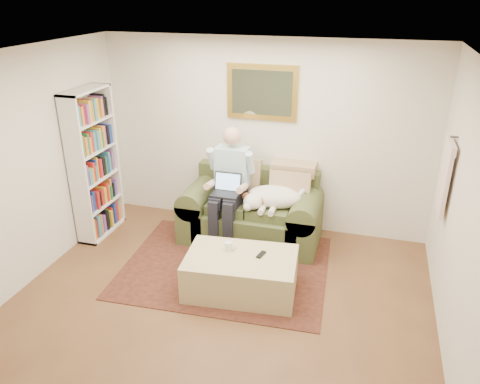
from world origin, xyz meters
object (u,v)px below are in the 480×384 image
at_px(bookshelf, 94,165).
at_px(sleeping_dog, 275,197).
at_px(coffee_mug, 228,246).
at_px(laptop, 226,188).
at_px(seated_man, 228,189).
at_px(sofa, 252,217).
at_px(ottoman, 241,274).

bearing_deg(bookshelf, sleeping_dog, 7.47).
xyz_separation_m(sleeping_dog, coffee_mug, (-0.30, -1.02, -0.21)).
relative_size(laptop, sleeping_dog, 0.47).
bearing_deg(coffee_mug, laptop, 108.90).
bearing_deg(coffee_mug, sleeping_dog, 73.48).
bearing_deg(laptop, seated_man, 90.00).
bearing_deg(sofa, ottoman, -80.62).
xyz_separation_m(seated_man, coffee_mug, (0.30, -0.94, -0.27)).
distance_m(sleeping_dog, ottoman, 1.22).
bearing_deg(ottoman, sofa, 99.38).
height_order(laptop, sleeping_dog, laptop).
xyz_separation_m(laptop, bookshelf, (-1.79, -0.17, 0.20)).
bearing_deg(coffee_mug, bookshelf, 161.36).
xyz_separation_m(sofa, sleeping_dog, (0.33, -0.09, 0.38)).
bearing_deg(sleeping_dog, laptop, -166.36).
height_order(sofa, bookshelf, bookshelf).
bearing_deg(sleeping_dog, sofa, 164.26).
bearing_deg(seated_man, sleeping_dog, 7.13).
relative_size(sofa, sleeping_dog, 2.43).
bearing_deg(laptop, sleeping_dog, 13.64).
distance_m(seated_man, bookshelf, 1.82).
bearing_deg(coffee_mug, ottoman, -28.50).
xyz_separation_m(sofa, coffee_mug, (0.03, -1.11, 0.18)).
distance_m(sofa, ottoman, 1.22).
height_order(seated_man, bookshelf, bookshelf).
relative_size(seated_man, ottoman, 1.26).
bearing_deg(ottoman, coffee_mug, 151.50).
xyz_separation_m(sofa, ottoman, (0.20, -1.20, -0.09)).
distance_m(seated_man, laptop, 0.08).
distance_m(sofa, bookshelf, 2.21).
distance_m(sleeping_dog, coffee_mug, 1.08).
height_order(coffee_mug, bookshelf, bookshelf).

